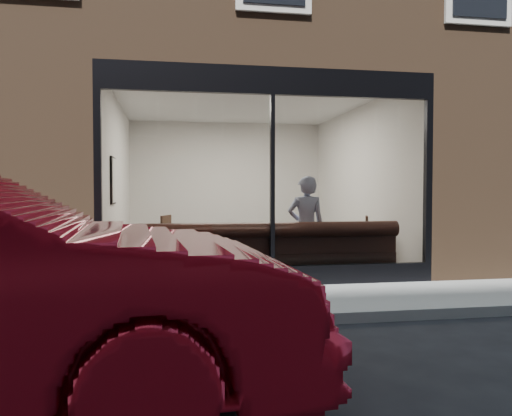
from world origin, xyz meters
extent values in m
plane|color=black|center=(0.00, 0.00, 0.00)|extent=(120.00, 120.00, 0.00)
cube|color=gray|center=(0.00, 1.00, 0.01)|extent=(40.00, 2.00, 0.01)
cube|color=gray|center=(0.00, -0.05, 0.06)|extent=(40.00, 0.10, 0.12)
cube|color=brown|center=(-3.75, 8.00, 1.60)|extent=(2.50, 12.00, 3.20)
cube|color=brown|center=(3.75, 8.00, 1.60)|extent=(2.50, 12.00, 3.20)
cube|color=brown|center=(0.00, 11.00, 1.60)|extent=(5.00, 6.00, 3.20)
plane|color=#2D2D30|center=(0.00, 5.00, 0.02)|extent=(6.00, 6.00, 0.00)
plane|color=white|center=(0.00, 5.00, 3.19)|extent=(6.00, 6.00, 0.00)
plane|color=silver|center=(0.00, 7.99, 1.60)|extent=(5.00, 0.00, 5.00)
plane|color=silver|center=(-2.49, 5.00, 1.60)|extent=(0.00, 6.00, 6.00)
plane|color=silver|center=(2.49, 5.00, 1.60)|extent=(0.00, 6.00, 6.00)
cube|color=black|center=(0.00, 2.05, 0.15)|extent=(5.00, 0.10, 0.30)
cube|color=black|center=(0.00, 2.05, 3.00)|extent=(5.00, 0.10, 0.40)
cube|color=black|center=(0.00, 2.05, 1.55)|extent=(0.06, 0.10, 2.50)
plane|color=white|center=(0.00, 2.02, 1.55)|extent=(4.80, 0.00, 4.80)
cube|color=#321712|center=(0.00, 2.45, 0.23)|extent=(4.00, 0.55, 0.45)
imported|color=#A0ACD3|center=(0.69, 2.69, 0.82)|extent=(0.63, 0.44, 1.64)
cube|color=#321B13|center=(-0.74, 3.79, 0.74)|extent=(0.70, 0.70, 0.04)
cube|color=#321B13|center=(1.01, 3.00, 0.74)|extent=(0.82, 0.82, 0.04)
cube|color=#321B13|center=(-1.73, 4.44, 0.24)|extent=(0.58, 0.58, 0.04)
cube|color=#321B13|center=(1.87, 3.55, 0.24)|extent=(0.54, 0.54, 0.04)
cube|color=white|center=(-2.45, 4.05, 1.59)|extent=(0.02, 0.58, 0.78)
camera|label=1|loc=(-1.47, -5.08, 1.41)|focal=35.00mm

